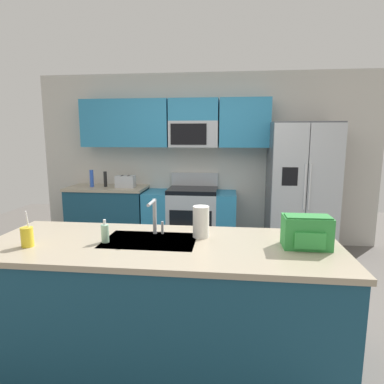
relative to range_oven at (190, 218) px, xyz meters
name	(u,v)px	position (x,y,z in m)	size (l,w,h in m)	color
ground_plane	(188,307)	(0.19, -1.80, -0.44)	(9.00, 9.00, 0.00)	#66605B
kitchen_wall_unit	(196,149)	(0.05, 0.28, 1.03)	(5.20, 0.43, 2.60)	beige
back_counter	(108,215)	(-1.28, 0.00, 0.01)	(1.19, 0.63, 0.90)	navy
range_oven	(190,218)	(0.00, 0.00, 0.00)	(1.36, 0.61, 1.10)	#B7BABF
refrigerator	(301,189)	(1.58, -0.07, 0.48)	(0.90, 0.76, 1.85)	#4C4F54
island_counter	(163,300)	(0.09, -2.53, 0.01)	(2.56, 0.96, 0.90)	navy
toaster	(125,182)	(-0.97, -0.05, 0.55)	(0.28, 0.16, 0.18)	#B7BABF
pepper_mill	(105,179)	(-1.30, 0.00, 0.57)	(0.05, 0.05, 0.23)	black
bottle_blue	(92,178)	(-1.50, -0.04, 0.59)	(0.06, 0.06, 0.26)	blue
sink_faucet	(155,214)	(0.00, -2.34, 0.62)	(0.08, 0.21, 0.28)	#B7BABF
drink_cup_yellow	(27,237)	(-0.82, -2.71, 0.53)	(0.08, 0.08, 0.26)	yellow
soap_dispenser	(105,233)	(-0.32, -2.56, 0.53)	(0.06, 0.06, 0.17)	#A5D8B2
paper_towel_roll	(201,222)	(0.36, -2.35, 0.58)	(0.12, 0.12, 0.24)	white
backpack	(307,231)	(1.11, -2.51, 0.57)	(0.32, 0.22, 0.23)	green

